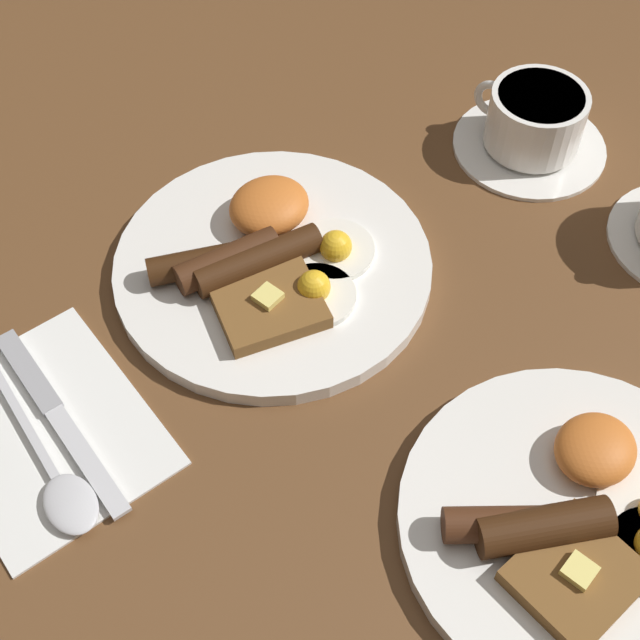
# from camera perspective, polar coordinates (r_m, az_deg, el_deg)

# --- Properties ---
(ground_plane) EXTENTS (3.00, 3.00, 0.00)m
(ground_plane) POSITION_cam_1_polar(r_m,az_deg,el_deg) (0.79, -3.00, 3.09)
(ground_plane) COLOR brown
(breakfast_plate_near) EXTENTS (0.28, 0.28, 0.05)m
(breakfast_plate_near) POSITION_cam_1_polar(r_m,az_deg,el_deg) (0.78, -3.18, 3.74)
(breakfast_plate_near) COLOR white
(breakfast_plate_near) RESTS_ON ground_plane
(breakfast_plate_far) EXTENTS (0.26, 0.26, 0.04)m
(breakfast_plate_far) POSITION_cam_1_polar(r_m,az_deg,el_deg) (0.68, 16.36, -12.16)
(breakfast_plate_far) COLOR white
(breakfast_plate_far) RESTS_ON ground_plane
(teacup_near) EXTENTS (0.15, 0.15, 0.07)m
(teacup_near) POSITION_cam_1_polar(r_m,az_deg,el_deg) (0.91, 13.50, 12.05)
(teacup_near) COLOR white
(teacup_near) RESTS_ON ground_plane
(napkin) EXTENTS (0.17, 0.20, 0.01)m
(napkin) POSITION_cam_1_polar(r_m,az_deg,el_deg) (0.73, -17.03, -6.81)
(napkin) COLOR white
(napkin) RESTS_ON ground_plane
(knife) EXTENTS (0.04, 0.20, 0.01)m
(knife) POSITION_cam_1_polar(r_m,az_deg,el_deg) (0.73, -16.74, -5.45)
(knife) COLOR silver
(knife) RESTS_ON napkin
(spoon) EXTENTS (0.05, 0.19, 0.01)m
(spoon) POSITION_cam_1_polar(r_m,az_deg,el_deg) (0.70, -16.29, -10.12)
(spoon) COLOR silver
(spoon) RESTS_ON napkin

